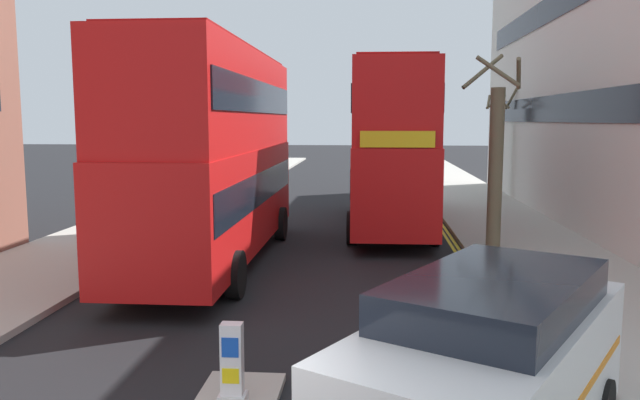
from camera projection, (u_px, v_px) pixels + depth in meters
sidewalk_right at (515, 235)px, 20.58m from camera, size 4.00×80.00×0.14m
sidewalk_left at (128, 230)px, 21.62m from camera, size 4.00×80.00×0.14m
kerb_line_outer at (458, 248)px, 18.78m from camera, size 0.10×56.00×0.01m
kerb_line_inner at (453, 248)px, 18.79m from camera, size 0.10×56.00×0.01m
keep_left_bollard at (232, 368)px, 8.19m from camera, size 0.36×0.28×1.11m
double_decker_bus_away at (215, 150)px, 16.60m from camera, size 2.83×10.82×5.64m
double_decker_bus_oncoming at (390, 142)px, 22.21m from camera, size 2.85×10.83×5.64m
taxi_minivan at (486, 374)px, 6.85m from camera, size 4.01×5.10×2.12m
street_tree_near at (496, 162)px, 17.86m from camera, size 1.70×1.77×5.57m
street_tree_mid at (497, 149)px, 29.94m from camera, size 1.38×1.31×5.12m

